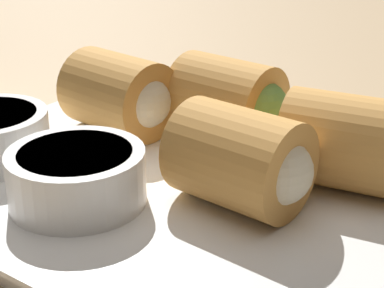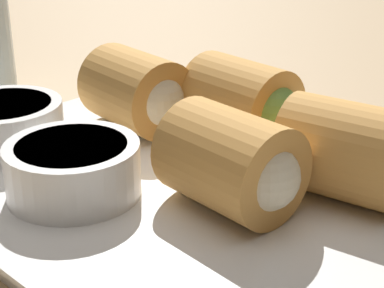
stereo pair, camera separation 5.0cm
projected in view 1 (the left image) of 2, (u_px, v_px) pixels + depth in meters
table_surface at (214, 212)px, 39.21cm from camera, size 180.00×140.00×2.00cm
serving_plate at (192, 189)px, 38.20cm from camera, size 32.81×25.65×1.50cm
roll_front_left at (232, 100)px, 42.42cm from camera, size 7.69×5.80×5.41cm
roll_front_right at (123, 95)px, 43.29cm from camera, size 7.78×6.04×5.41cm
roll_back_left at (352, 143)px, 35.83cm from camera, size 7.92×6.46×5.41cm
roll_back_right at (246, 161)px, 33.66cm from camera, size 7.70×5.81×5.41cm
dipping_bowl_near at (77, 175)px, 34.55cm from camera, size 7.50×7.50×3.01cm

